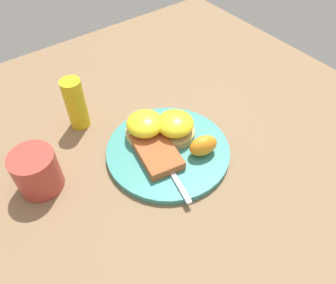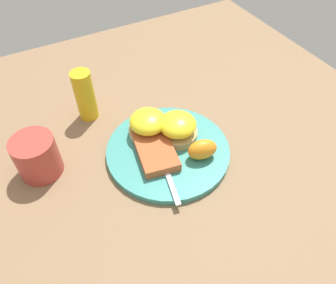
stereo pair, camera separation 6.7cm
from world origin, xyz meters
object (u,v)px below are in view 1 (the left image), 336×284
Objects in this scene: sandwich_benedict_right at (145,127)px; orange_wedge at (203,146)px; condiment_bottle at (76,104)px; hashbrown_patty at (158,153)px; sandwich_benedict_left at (175,127)px; cup at (36,171)px; fork at (164,159)px.

sandwich_benedict_right reaches higher than orange_wedge.
condiment_bottle reaches higher than orange_wedge.
sandwich_benedict_right is 0.13m from orange_wedge.
sandwich_benedict_left is at bearing -68.02° from hashbrown_patty.
orange_wedge is at bearing -114.32° from cup.
sandwich_benedict_right is at bearing 53.45° from sandwich_benedict_left.
hashbrown_patty is at bearing 58.99° from orange_wedge.
cup reaches higher than hashbrown_patty.
cup is 0.93× the size of condiment_bottle.
sandwich_benedict_left and sandwich_benedict_right have the same top height.
hashbrown_patty is 0.98× the size of condiment_bottle.
hashbrown_patty is at bearing -111.65° from cup.
sandwich_benedict_right is at bearing 30.62° from orange_wedge.
condiment_bottle is at bearing 39.95° from sandwich_benedict_left.
sandwich_benedict_left is 1.42× the size of orange_wedge.
sandwich_benedict_left is 0.71× the size of condiment_bottle.
hashbrown_patty is 0.23m from cup.
sandwich_benedict_left reaches higher than fork.
sandwich_benedict_left is at bearing -54.77° from fork.
cup reaches higher than orange_wedge.
sandwich_benedict_left is 0.06m from sandwich_benedict_right.
fork is at bearing 125.23° from sandwich_benedict_left.
condiment_bottle reaches higher than sandwich_benedict_right.
orange_wedge is (-0.11, -0.07, -0.01)m from sandwich_benedict_right.
sandwich_benedict_right is 0.43× the size of fork.
condiment_bottle is at bearing 34.72° from sandwich_benedict_right.
hashbrown_patty is 1.97× the size of orange_wedge.
sandwich_benedict_left is at bearing -102.04° from cup.
sandwich_benedict_right is 1.42× the size of orange_wedge.
orange_wedge is 0.50× the size of condiment_bottle.
hashbrown_patty is at bearing -158.24° from condiment_bottle.
sandwich_benedict_right is 0.72× the size of hashbrown_patty.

